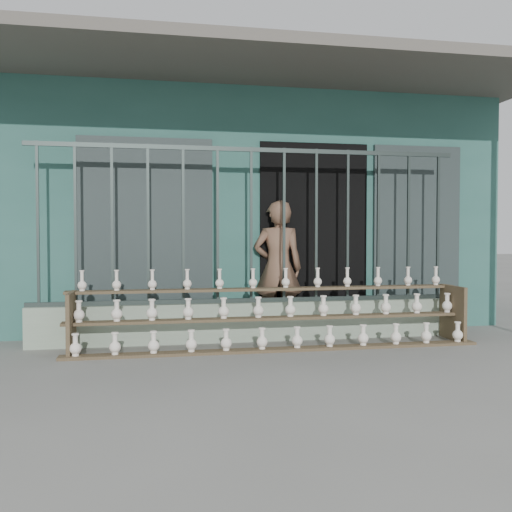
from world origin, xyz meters
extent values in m
plane|color=slate|center=(0.00, 0.00, 0.00)|extent=(60.00, 60.00, 0.00)
cube|color=#2C5D54|center=(0.00, 4.30, 1.60)|extent=(7.00, 5.00, 3.20)
cube|color=black|center=(0.90, 1.82, 1.20)|extent=(1.40, 0.12, 2.40)
cube|color=#222E2D|center=(-1.20, 1.78, 1.20)|extent=(1.60, 0.08, 2.40)
cube|color=#222E2D|center=(2.30, 1.78, 1.20)|extent=(1.20, 0.08, 2.40)
cube|color=#59544C|center=(0.00, 1.20, 3.15)|extent=(7.40, 2.00, 0.12)
cube|color=#94A890|center=(0.00, 1.30, 0.23)|extent=(5.00, 0.20, 0.45)
cube|color=#283330|center=(-2.35, 1.30, 1.35)|extent=(0.03, 0.03, 1.80)
cube|color=#283330|center=(-1.96, 1.30, 1.35)|extent=(0.03, 0.03, 1.80)
cube|color=#283330|center=(-1.57, 1.30, 1.35)|extent=(0.03, 0.03, 1.80)
cube|color=#283330|center=(-1.18, 1.30, 1.35)|extent=(0.03, 0.03, 1.80)
cube|color=#283330|center=(-0.78, 1.30, 1.35)|extent=(0.03, 0.03, 1.80)
cube|color=#283330|center=(-0.39, 1.30, 1.35)|extent=(0.03, 0.03, 1.80)
cube|color=#283330|center=(0.00, 1.30, 1.35)|extent=(0.03, 0.03, 1.80)
cube|color=#283330|center=(0.39, 1.30, 1.35)|extent=(0.03, 0.03, 1.80)
cube|color=#283330|center=(0.78, 1.30, 1.35)|extent=(0.03, 0.03, 1.80)
cube|color=#283330|center=(1.17, 1.30, 1.35)|extent=(0.03, 0.03, 1.80)
cube|color=#283330|center=(1.57, 1.30, 1.35)|extent=(0.03, 0.03, 1.80)
cube|color=#283330|center=(1.96, 1.30, 1.35)|extent=(0.03, 0.03, 1.80)
cube|color=#283330|center=(2.35, 1.30, 1.35)|extent=(0.03, 0.03, 1.80)
cube|color=#283330|center=(0.00, 1.30, 2.22)|extent=(5.00, 0.04, 0.05)
cube|color=#283330|center=(0.00, 1.30, 0.47)|extent=(5.00, 0.04, 0.05)
cube|color=brown|center=(0.19, 0.65, 0.01)|extent=(4.50, 0.18, 0.03)
cube|color=brown|center=(0.19, 0.90, 0.32)|extent=(4.50, 0.18, 0.03)
cube|color=brown|center=(0.19, 1.15, 0.61)|extent=(4.50, 0.18, 0.03)
cube|color=brown|center=(-1.96, 0.90, 0.32)|extent=(0.04, 0.55, 0.64)
cube|color=brown|center=(2.34, 0.90, 0.32)|extent=(0.04, 0.55, 0.64)
imported|color=brown|center=(0.40, 1.64, 0.83)|extent=(0.66, 0.48, 1.66)
camera|label=1|loc=(-1.18, -5.21, 1.22)|focal=40.00mm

